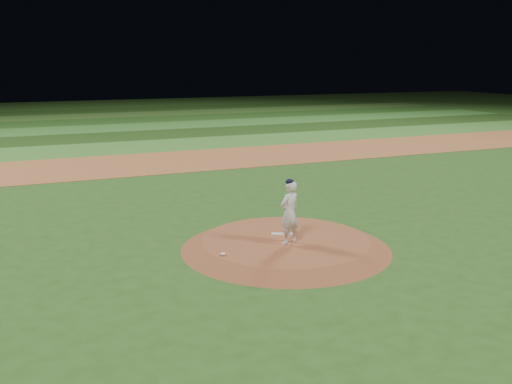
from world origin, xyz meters
The scene contains 12 objects.
ground centered at (0.00, 0.00, 0.00)m, with size 120.00×120.00×0.00m, color #28521A.
infield_dirt_band centered at (0.00, 14.00, 0.01)m, with size 70.00×6.00×0.02m, color #A25E32.
outfield_stripe_0 centered at (0.00, 19.50, 0.01)m, with size 70.00×5.00×0.02m, color #3A772B.
outfield_stripe_1 centered at (0.00, 24.50, 0.01)m, with size 70.00×5.00×0.02m, color #1F4014.
outfield_stripe_2 centered at (0.00, 29.50, 0.01)m, with size 70.00×5.00×0.02m, color #35782B.
outfield_stripe_3 centered at (0.00, 34.50, 0.01)m, with size 70.00×5.00×0.02m, color #224D19.
outfield_stripe_4 centered at (0.00, 39.50, 0.01)m, with size 70.00×5.00×0.02m, color #376324.
outfield_stripe_5 centered at (0.00, 44.50, 0.01)m, with size 70.00×5.00×0.02m, color #1F4215.
pitchers_mound centered at (0.00, 0.00, 0.12)m, with size 5.50×5.50×0.25m, color brown.
pitching_rubber centered at (0.12, 0.39, 0.27)m, with size 0.65×0.16×0.03m, color silver.
rosin_bag centered at (-1.95, -0.55, 0.28)m, with size 0.13×0.13×0.07m, color white.
pitcher_on_mound centered at (-0.07, -0.34, 1.08)m, with size 0.69×0.57×1.69m.
Camera 1 is at (-6.31, -12.86, 4.85)m, focal length 40.00 mm.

